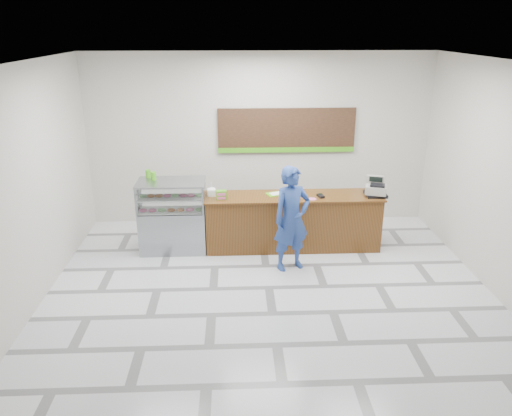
{
  "coord_description": "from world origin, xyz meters",
  "views": [
    {
      "loc": [
        -0.53,
        -7.06,
        3.98
      ],
      "look_at": [
        -0.17,
        0.9,
        1.04
      ],
      "focal_mm": 35.0,
      "sensor_mm": 36.0,
      "label": 1
    }
  ],
  "objects_px": {
    "customer": "(292,219)",
    "cash_register": "(376,189)",
    "serving_tray": "(276,194)",
    "sales_counter": "(293,221)",
    "display_case": "(173,215)"
  },
  "relations": [
    {
      "from": "sales_counter",
      "to": "serving_tray",
      "type": "height_order",
      "value": "serving_tray"
    },
    {
      "from": "cash_register",
      "to": "customer",
      "type": "xyz_separation_m",
      "value": [
        -1.63,
        -0.79,
        -0.25
      ]
    },
    {
      "from": "serving_tray",
      "to": "sales_counter",
      "type": "bearing_deg",
      "value": -35.64
    },
    {
      "from": "cash_register",
      "to": "customer",
      "type": "distance_m",
      "value": 1.82
    },
    {
      "from": "sales_counter",
      "to": "customer",
      "type": "distance_m",
      "value": 0.94
    },
    {
      "from": "customer",
      "to": "cash_register",
      "type": "bearing_deg",
      "value": 3.95
    },
    {
      "from": "sales_counter",
      "to": "customer",
      "type": "xyz_separation_m",
      "value": [
        -0.13,
        -0.85,
        0.39
      ]
    },
    {
      "from": "sales_counter",
      "to": "display_case",
      "type": "xyz_separation_m",
      "value": [
        -2.22,
        -0.0,
        0.16
      ]
    },
    {
      "from": "cash_register",
      "to": "serving_tray",
      "type": "relative_size",
      "value": 1.26
    },
    {
      "from": "sales_counter",
      "to": "customer",
      "type": "bearing_deg",
      "value": -98.44
    },
    {
      "from": "serving_tray",
      "to": "customer",
      "type": "relative_size",
      "value": 0.21
    },
    {
      "from": "sales_counter",
      "to": "display_case",
      "type": "height_order",
      "value": "display_case"
    },
    {
      "from": "display_case",
      "to": "cash_register",
      "type": "bearing_deg",
      "value": -0.99
    },
    {
      "from": "display_case",
      "to": "serving_tray",
      "type": "bearing_deg",
      "value": 2.39
    },
    {
      "from": "display_case",
      "to": "serving_tray",
      "type": "distance_m",
      "value": 1.93
    }
  ]
}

